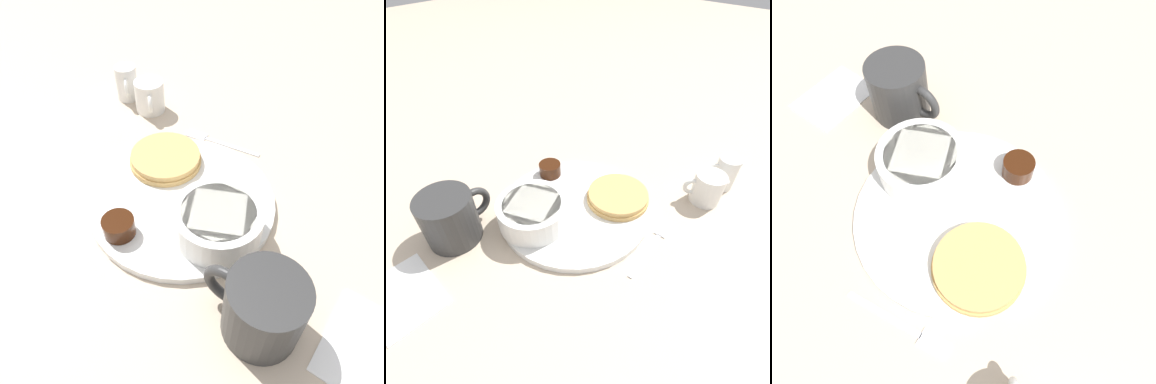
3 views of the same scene
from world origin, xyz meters
TOP-DOWN VIEW (x-y plane):
  - ground_plane at (0.00, 0.00)m, footprint 4.00×4.00m
  - plate at (0.00, 0.00)m, footprint 0.27×0.27m
  - pancake_stack at (0.05, 0.06)m, footprint 0.11×0.11m
  - bowl at (-0.03, -0.07)m, footprint 0.12×0.12m
  - syrup_cup at (-0.10, 0.03)m, footprint 0.04×0.04m
  - butter_ramekin at (-0.05, -0.09)m, footprint 0.05×0.05m
  - coffee_mug at (-0.11, -0.18)m, footprint 0.09×0.12m
  - creamer_pitcher_near at (0.17, 0.18)m, footprint 0.07×0.06m
  - creamer_pitcher_far at (0.18, 0.25)m, footprint 0.05×0.05m
  - fork at (0.15, 0.04)m, footprint 0.03×0.13m
  - napkin at (-0.07, -0.29)m, footprint 0.12×0.09m

SIDE VIEW (x-z plane):
  - ground_plane at x=0.00m, z-range 0.00..0.00m
  - fork at x=0.15m, z-range 0.00..0.00m
  - napkin at x=-0.07m, z-range 0.00..0.00m
  - plate at x=0.00m, z-range 0.00..0.01m
  - pancake_stack at x=0.05m, z-range 0.01..0.03m
  - syrup_cup at x=-0.10m, z-range 0.01..0.04m
  - butter_ramekin at x=-0.05m, z-range 0.01..0.05m
  - creamer_pitcher_near at x=0.17m, z-range 0.00..0.06m
  - creamer_pitcher_far at x=0.18m, z-range 0.00..0.07m
  - bowl at x=-0.03m, z-range 0.01..0.06m
  - coffee_mug at x=-0.11m, z-range 0.00..0.09m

